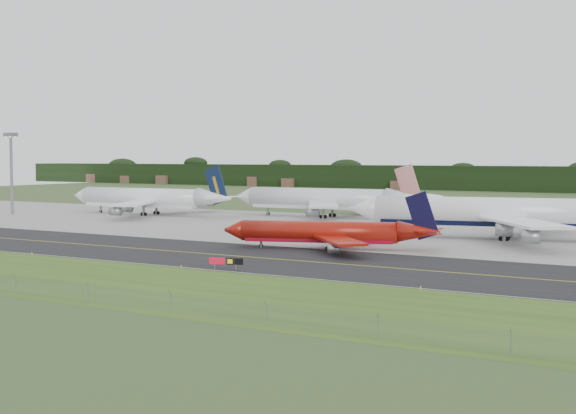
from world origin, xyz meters
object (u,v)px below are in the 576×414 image
at_px(jet_ba_747, 499,213).
at_px(jet_red_737, 331,233).
at_px(taxiway_sign, 226,261).
at_px(jet_navy_gold, 150,199).
at_px(floodlight_mast, 11,158).
at_px(jet_star_tail, 327,200).

distance_m(jet_ba_747, jet_red_737, 38.67).
bearing_deg(jet_ba_747, taxiway_sign, -109.26).
height_order(jet_ba_747, jet_navy_gold, jet_ba_747).
xyz_separation_m(jet_navy_gold, floodlight_mast, (-36.78, -17.25, 11.47)).
bearing_deg(jet_navy_gold, jet_ba_747, -8.55).
xyz_separation_m(jet_red_737, jet_star_tail, (-35.18, 65.01, 1.99)).
bearing_deg(taxiway_sign, jet_navy_gold, 136.04).
distance_m(jet_ba_747, floodlight_mast, 141.45).
bearing_deg(jet_red_737, jet_ba_747, 56.89).
bearing_deg(jet_ba_747, jet_red_737, -123.11).
distance_m(jet_red_737, floodlight_mast, 124.53).
bearing_deg(floodlight_mast, jet_star_tail, 22.00).
bearing_deg(jet_star_tail, jet_navy_gold, -160.49).
bearing_deg(jet_red_737, floodlight_mast, 165.62).
distance_m(jet_navy_gold, floodlight_mast, 42.22).
bearing_deg(jet_ba_747, jet_navy_gold, 171.45).
distance_m(jet_red_737, jet_star_tail, 73.94).
relative_size(jet_ba_747, floodlight_mast, 2.67).
xyz_separation_m(jet_red_737, jet_navy_gold, (-83.17, 48.01, 1.74)).
xyz_separation_m(jet_navy_gold, taxiway_sign, (82.07, -79.15, -3.46)).
bearing_deg(jet_navy_gold, jet_red_737, -30.00).
bearing_deg(jet_star_tail, jet_ba_747, -30.15).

